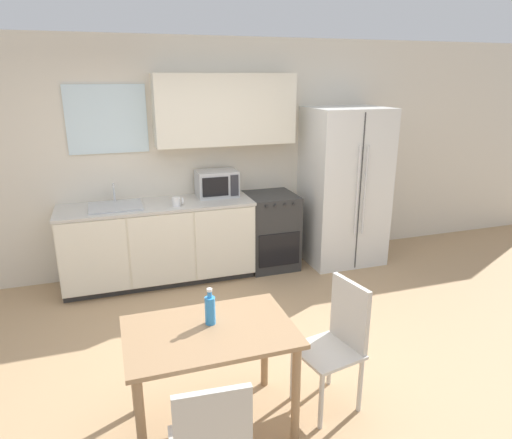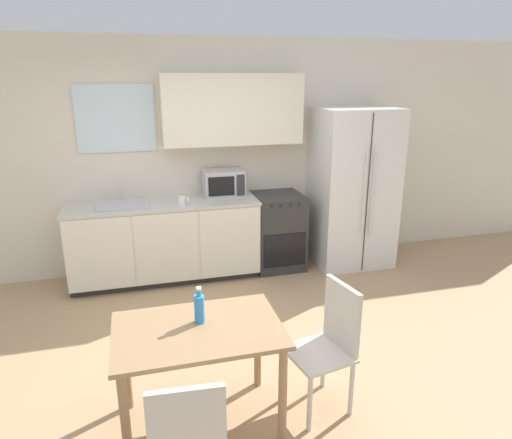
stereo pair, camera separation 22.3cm
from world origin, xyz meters
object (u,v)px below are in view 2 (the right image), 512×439
Objects in this scene: dining_table at (199,344)px; drink_bottle at (199,308)px; oven_range at (277,231)px; refrigerator at (352,188)px; microwave at (223,183)px; coffee_mug at (182,200)px; dining_chair_side at (331,338)px.

drink_bottle reaches higher than dining_table.
oven_range is 0.48× the size of refrigerator.
microwave is 1.88× the size of drink_bottle.
oven_range is 2.74m from drink_bottle.
coffee_mug is 2.48m from dining_chair_side.
drink_bottle is (0.02, 0.08, 0.22)m from dining_table.
microwave reaches higher than dining_table.
microwave is at bearing 170.31° from oven_range.
oven_range is 3.68× the size of drink_bottle.
refrigerator reaches higher than microwave.
dining_chair_side is (-0.40, -2.50, 0.08)m from oven_range.
coffee_mug is 2.22m from drink_bottle.
coffee_mug is 0.11× the size of dining_table.
drink_bottle is at bearing -133.98° from refrigerator.
refrigerator is at bearing 46.64° from dining_table.
coffee_mug is at bearing 85.84° from dining_table.
dining_table is (-0.68, -2.57, -0.45)m from microwave.
microwave is 0.50× the size of dining_chair_side.
microwave is 3.80× the size of coffee_mug.
refrigerator is 1.79× the size of dining_table.
refrigerator is 2.06× the size of dining_chair_side.
microwave reaches higher than drink_bottle.
coffee_mug is (-0.52, -0.28, -0.10)m from microwave.
coffee_mug reaches higher than dining_chair_side.
dining_table is at bearing -107.40° from drink_bottle.
oven_range is 7.43× the size of coffee_mug.
refrigerator is 1.58m from microwave.
refrigerator reaches higher than dining_chair_side.
refrigerator is 3.30m from dining_table.
refrigerator is (0.93, -0.08, 0.50)m from oven_range.
drink_bottle is (-0.14, -2.21, -0.13)m from coffee_mug.
coffee_mug is at bearing -171.30° from oven_range.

